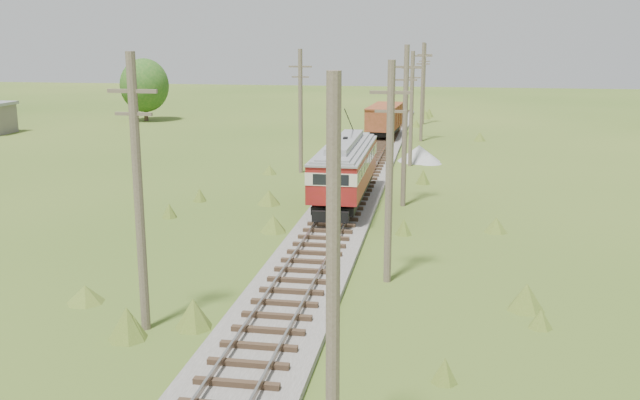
# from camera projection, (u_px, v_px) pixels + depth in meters

# --- Properties ---
(railbed_main) EXTENTS (3.60, 96.00, 0.57)m
(railbed_main) POSITION_uv_depth(u_px,v_px,m) (354.00, 190.00, 43.96)
(railbed_main) COLOR #605B54
(railbed_main) RESTS_ON ground
(streetcar) EXTENTS (2.64, 11.14, 5.07)m
(streetcar) POSITION_uv_depth(u_px,v_px,m) (345.00, 166.00, 39.60)
(streetcar) COLOR black
(streetcar) RESTS_ON ground
(gondola) EXTENTS (3.10, 8.07, 2.63)m
(gondola) POSITION_uv_depth(u_px,v_px,m) (385.00, 118.00, 66.32)
(gondola) COLOR black
(gondola) RESTS_ON ground
(gravel_pile) EXTENTS (3.42, 3.62, 1.24)m
(gravel_pile) POSITION_uv_depth(u_px,v_px,m) (421.00, 154.00, 54.79)
(gravel_pile) COLOR gray
(gravel_pile) RESTS_ON ground
(utility_pole_r_1) EXTENTS (0.30, 0.30, 8.80)m
(utility_pole_r_1) POSITION_uv_depth(u_px,v_px,m) (333.00, 287.00, 14.65)
(utility_pole_r_1) COLOR brown
(utility_pole_r_1) RESTS_ON ground
(utility_pole_r_2) EXTENTS (1.60, 0.30, 8.60)m
(utility_pole_r_2) POSITION_uv_depth(u_px,v_px,m) (389.00, 171.00, 27.10)
(utility_pole_r_2) COLOR brown
(utility_pole_r_2) RESTS_ON ground
(utility_pole_r_3) EXTENTS (1.60, 0.30, 9.00)m
(utility_pole_r_3) POSITION_uv_depth(u_px,v_px,m) (405.00, 125.00, 39.56)
(utility_pole_r_3) COLOR brown
(utility_pole_r_3) RESTS_ON ground
(utility_pole_r_4) EXTENTS (1.60, 0.30, 8.40)m
(utility_pole_r_4) POSITION_uv_depth(u_px,v_px,m) (411.00, 108.00, 52.15)
(utility_pole_r_4) COLOR brown
(utility_pole_r_4) RESTS_ON ground
(utility_pole_r_5) EXTENTS (1.60, 0.30, 8.90)m
(utility_pole_r_5) POSITION_uv_depth(u_px,v_px,m) (422.00, 91.00, 64.52)
(utility_pole_r_5) COLOR brown
(utility_pole_r_5) RESTS_ON ground
(utility_pole_r_6) EXTENTS (1.60, 0.30, 8.70)m
(utility_pole_r_6) POSITION_uv_depth(u_px,v_px,m) (424.00, 83.00, 77.06)
(utility_pole_r_6) COLOR brown
(utility_pole_r_6) RESTS_ON ground
(utility_pole_l_a) EXTENTS (1.60, 0.30, 9.00)m
(utility_pole_l_a) POSITION_uv_depth(u_px,v_px,m) (138.00, 192.00, 22.52)
(utility_pole_l_a) COLOR brown
(utility_pole_l_a) RESTS_ON ground
(utility_pole_l_b) EXTENTS (1.60, 0.30, 8.60)m
(utility_pole_l_b) POSITION_uv_depth(u_px,v_px,m) (301.00, 110.00, 49.51)
(utility_pole_l_b) COLOR brown
(utility_pole_l_b) RESTS_ON ground
(tree_mid_a) EXTENTS (5.46, 5.46, 7.03)m
(tree_mid_a) POSITION_uv_depth(u_px,v_px,m) (144.00, 85.00, 80.34)
(tree_mid_a) COLOR #38281C
(tree_mid_a) RESTS_ON ground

